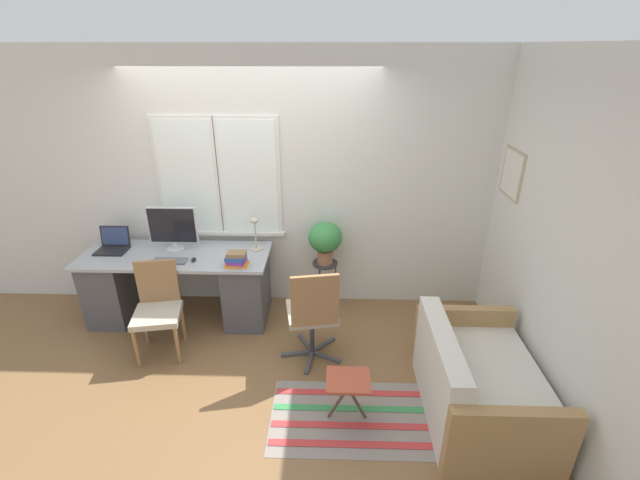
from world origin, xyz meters
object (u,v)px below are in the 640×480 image
at_px(monitor, 173,228).
at_px(couch_loveseat, 477,385).
at_px(book_stack, 236,259).
at_px(plant_stand, 325,268).
at_px(laptop, 113,245).
at_px(desk_chair_wooden, 158,307).
at_px(keyboard, 170,261).
at_px(potted_plant, 325,239).
at_px(desk_lamp, 255,230).
at_px(mouse, 194,259).
at_px(folding_stool, 348,384).
at_px(office_chair_swivel, 313,313).

relative_size(monitor, couch_loveseat, 0.40).
height_order(book_stack, plant_stand, book_stack).
relative_size(laptop, book_stack, 1.37).
bearing_deg(desk_chair_wooden, monitor, 80.63).
relative_size(keyboard, book_stack, 1.48).
bearing_deg(plant_stand, potted_plant, 180.00).
bearing_deg(laptop, desk_chair_wooden, -43.75).
bearing_deg(desk_lamp, keyboard, -158.67).
bearing_deg(couch_loveseat, laptop, 68.83).
xyz_separation_m(laptop, keyboard, (0.67, -0.25, -0.04)).
distance_m(mouse, couch_loveseat, 2.77).
height_order(mouse, plant_stand, mouse).
bearing_deg(mouse, monitor, 136.20).
height_order(mouse, desk_lamp, desk_lamp).
distance_m(book_stack, folding_stool, 1.60).
relative_size(monitor, folding_stool, 1.26).
xyz_separation_m(mouse, potted_plant, (1.28, 0.33, 0.09)).
height_order(desk_chair_wooden, potted_plant, potted_plant).
height_order(office_chair_swivel, couch_loveseat, office_chair_swivel).
distance_m(desk_lamp, potted_plant, 0.72).
bearing_deg(book_stack, mouse, 169.70).
xyz_separation_m(laptop, book_stack, (1.34, -0.30, 0.02)).
height_order(mouse, potted_plant, potted_plant).
xyz_separation_m(mouse, folding_stool, (1.49, -1.19, -0.42)).
bearing_deg(laptop, plant_stand, 2.78).
bearing_deg(plant_stand, book_stack, -154.01).
height_order(laptop, plant_stand, laptop).
xyz_separation_m(desk_chair_wooden, potted_plant, (1.54, 0.73, 0.38)).
relative_size(laptop, office_chair_swivel, 0.31).
distance_m(monitor, folding_stool, 2.36).
bearing_deg(office_chair_swivel, desk_lamp, -62.27).
height_order(monitor, potted_plant, monitor).
bearing_deg(keyboard, plant_stand, 13.11).
height_order(laptop, desk_lamp, desk_lamp).
height_order(keyboard, couch_loveseat, keyboard).
height_order(book_stack, office_chair_swivel, office_chair_swivel).
height_order(couch_loveseat, plant_stand, couch_loveseat).
relative_size(laptop, keyboard, 0.93).
bearing_deg(book_stack, plant_stand, 25.99).
bearing_deg(plant_stand, office_chair_swivel, -96.23).
xyz_separation_m(laptop, office_chair_swivel, (2.09, -0.74, -0.28)).
relative_size(mouse, folding_stool, 0.18).
height_order(keyboard, mouse, mouse).
bearing_deg(office_chair_swivel, folding_stool, 103.50).
bearing_deg(desk_chair_wooden, mouse, 47.27).
height_order(monitor, keyboard, monitor).
bearing_deg(potted_plant, laptop, -177.22).
height_order(keyboard, book_stack, book_stack).
bearing_deg(desk_lamp, monitor, -177.37).
xyz_separation_m(plant_stand, potted_plant, (-0.00, 0.00, 0.34)).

